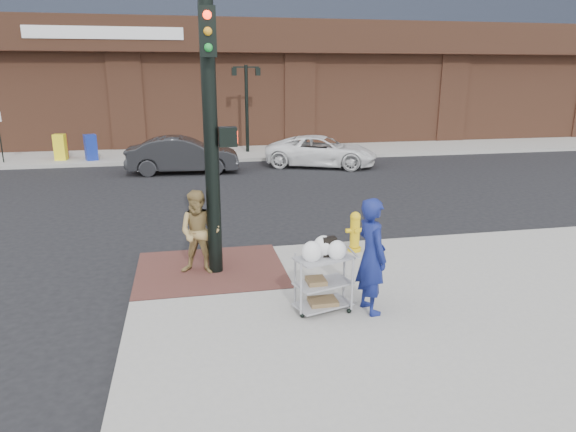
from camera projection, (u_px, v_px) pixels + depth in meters
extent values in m
plane|color=black|center=(248.00, 293.00, 9.19)|extent=(220.00, 220.00, 0.00)
cube|color=gray|center=(352.00, 120.00, 41.76)|extent=(65.00, 36.00, 0.15)
cube|color=#582C29|center=(211.00, 269.00, 9.88)|extent=(2.80, 2.40, 0.01)
cylinder|color=black|center=(247.00, 109.00, 24.09)|extent=(0.16, 0.16, 4.00)
cube|color=black|center=(246.00, 67.00, 23.58)|extent=(1.20, 0.06, 0.06)
cube|color=black|center=(234.00, 72.00, 23.53)|extent=(0.22, 0.22, 0.35)
cube|color=black|center=(258.00, 72.00, 23.74)|extent=(0.22, 0.22, 0.35)
cylinder|color=black|center=(0.00, 136.00, 21.38)|extent=(0.05, 0.05, 2.20)
cylinder|color=black|center=(211.00, 140.00, 9.13)|extent=(0.26, 0.26, 5.00)
cube|color=black|center=(228.00, 137.00, 9.17)|extent=(0.32, 0.28, 0.34)
cube|color=#FF260C|center=(237.00, 137.00, 9.20)|extent=(0.02, 0.18, 0.22)
cube|color=black|center=(207.00, 32.00, 8.38)|extent=(0.28, 0.18, 0.80)
imported|color=navy|center=(372.00, 256.00, 7.93)|extent=(0.54, 0.73, 1.85)
imported|color=olive|center=(200.00, 233.00, 9.51)|extent=(0.91, 0.80, 1.59)
imported|color=black|center=(183.00, 155.00, 20.01)|extent=(4.37, 1.73, 1.42)
imported|color=white|center=(321.00, 151.00, 21.44)|extent=(5.05, 3.70, 1.28)
cube|color=#929297|center=(324.00, 258.00, 7.95)|extent=(0.97, 0.71, 0.03)
cube|color=#929297|center=(323.00, 283.00, 8.06)|extent=(0.97, 0.71, 0.03)
cube|color=#929297|center=(323.00, 304.00, 8.15)|extent=(0.97, 0.71, 0.03)
cube|color=black|center=(329.00, 247.00, 7.97)|extent=(0.21, 0.14, 0.31)
cube|color=brown|center=(316.00, 281.00, 8.02)|extent=(0.29, 0.33, 0.08)
cube|color=brown|center=(323.00, 301.00, 8.14)|extent=(0.45, 0.35, 0.07)
cylinder|color=gold|center=(354.00, 249.00, 10.91)|extent=(0.28, 0.28, 0.08)
cylinder|color=gold|center=(355.00, 233.00, 10.81)|extent=(0.20, 0.20, 0.63)
sphere|color=gold|center=(355.00, 217.00, 10.72)|extent=(0.22, 0.22, 0.22)
cylinder|color=gold|center=(355.00, 230.00, 10.80)|extent=(0.40, 0.09, 0.09)
cube|color=#9D2311|center=(61.00, 146.00, 22.56)|extent=(0.46, 0.42, 1.06)
cube|color=yellow|center=(60.00, 147.00, 22.11)|extent=(0.50, 0.46, 1.11)
cube|color=navy|center=(91.00, 147.00, 22.06)|extent=(0.59, 0.56, 1.10)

